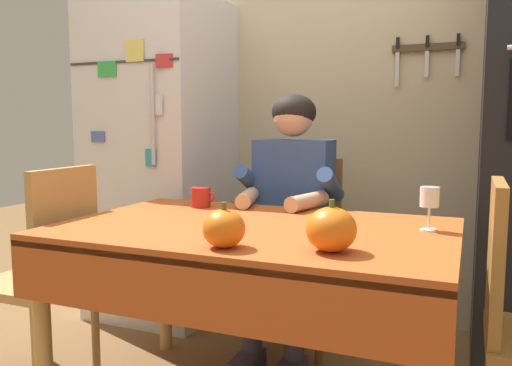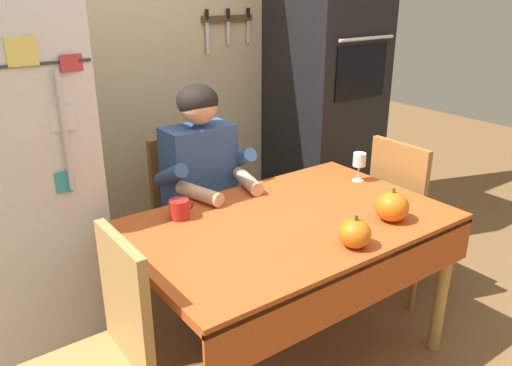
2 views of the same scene
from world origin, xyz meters
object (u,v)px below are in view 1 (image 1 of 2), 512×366
chair_behind_person (301,241)px  wine_glass (430,199)px  dining_table (252,249)px  seated_person (289,202)px  pumpkin_medium (331,229)px  pumpkin_large (224,229)px  refrigerator (161,159)px  coffee_mug (201,197)px  chair_left_side (48,267)px

chair_behind_person → wine_glass: bearing=-43.5°
dining_table → chair_behind_person: (-0.07, 0.79, -0.14)m
seated_person → pumpkin_medium: bearing=-63.7°
chair_behind_person → wine_glass: chair_behind_person is taller
pumpkin_large → wine_glass: bearing=42.1°
seated_person → pumpkin_medium: seated_person is taller
refrigerator → dining_table: 1.32m
coffee_mug → refrigerator: bearing=135.1°
dining_table → coffee_mug: 0.51m
seated_person → wine_glass: 0.80m
dining_table → chair_behind_person: bearing=94.9°
refrigerator → chair_behind_person: (0.88, -0.09, -0.39)m
wine_glass → pumpkin_large: size_ratio=1.11×
refrigerator → coffee_mug: 0.82m
coffee_mug → wine_glass: wine_glass is taller
chair_behind_person → chair_left_side: bearing=-134.1°
refrigerator → chair_behind_person: size_ratio=1.94×
refrigerator → seated_person: bearing=-17.6°
refrigerator → seated_person: 0.94m
dining_table → seated_person: size_ratio=1.12×
chair_left_side → dining_table: bearing=4.3°
chair_behind_person → chair_left_side: (-0.83, -0.86, 0.00)m
dining_table → seated_person: (-0.07, 0.60, 0.08)m
dining_table → wine_glass: bearing=15.9°
refrigerator → chair_behind_person: 0.97m
chair_left_side → coffee_mug: (0.52, 0.38, 0.27)m
seated_person → coffee_mug: (-0.31, -0.29, 0.05)m
chair_behind_person → pumpkin_large: size_ratio=6.78×
chair_behind_person → wine_glass: 0.97m
coffee_mug → chair_behind_person: bearing=57.1°
wine_glass → pumpkin_medium: bearing=-119.7°
chair_left_side → chair_behind_person: bearing=45.9°
dining_table → pumpkin_large: (0.05, -0.32, 0.14)m
refrigerator → pumpkin_medium: 1.73m
chair_left_side → wine_glass: size_ratio=6.09×
chair_left_side → pumpkin_medium: bearing=-8.2°
seated_person → chair_left_side: 1.09m
seated_person → wine_glass: size_ratio=8.16×
chair_behind_person → wine_glass: size_ratio=6.09×
refrigerator → wine_glass: (1.54, -0.72, -0.05)m
wine_glass → pumpkin_medium: same height
refrigerator → pumpkin_medium: refrigerator is taller
refrigerator → chair_left_side: bearing=-87.0°
dining_table → coffee_mug: size_ratio=12.22×
dining_table → seated_person: bearing=96.4°
dining_table → pumpkin_medium: pumpkin_medium is taller
chair_behind_person → coffee_mug: size_ratio=8.12×
dining_table → wine_glass: 0.64m
pumpkin_medium → wine_glass: bearing=60.3°
coffee_mug → wine_glass: 0.98m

